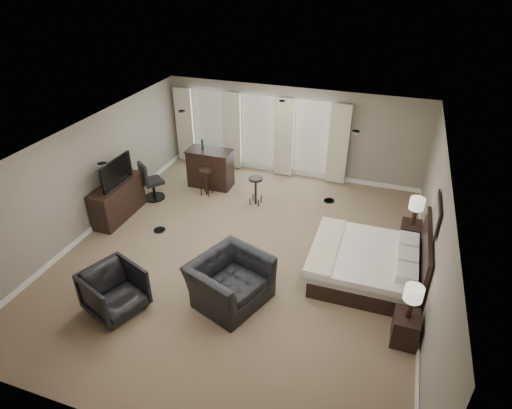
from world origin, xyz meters
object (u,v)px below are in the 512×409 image
(nightstand_near, at_px, (405,328))
(bar_stool_left, at_px, (206,182))
(dresser, at_px, (118,200))
(desk_chair, at_px, (152,180))
(lamp_far, at_px, (415,212))
(bar_counter, at_px, (210,168))
(nightstand_far, at_px, (410,235))
(armchair_near, at_px, (230,275))
(lamp_near, at_px, (412,302))
(armchair_far, at_px, (114,289))
(tv, at_px, (114,181))
(bar_stool_right, at_px, (256,191))
(bed, at_px, (364,251))

(nightstand_near, bearing_deg, bar_stool_left, 145.94)
(dresser, height_order, desk_chair, desk_chair)
(lamp_far, xyz_separation_m, bar_stool_left, (-5.32, 0.70, -0.53))
(lamp_far, relative_size, dresser, 0.41)
(nightstand_near, height_order, bar_counter, bar_counter)
(nightstand_far, bearing_deg, desk_chair, 179.54)
(nightstand_far, relative_size, armchair_near, 0.42)
(lamp_near, bearing_deg, dresser, 164.87)
(bar_stool_left, bearing_deg, nightstand_far, -7.48)
(dresser, distance_m, bar_counter, 2.71)
(armchair_far, distance_m, desk_chair, 4.18)
(lamp_near, xyz_separation_m, tv, (-6.92, 1.87, 0.13))
(dresser, xyz_separation_m, tv, (0.00, 0.00, 0.54))
(desk_chair, bearing_deg, nightstand_near, -167.17)
(tv, bearing_deg, nightstand_far, -81.54)
(dresser, relative_size, bar_stool_left, 2.13)
(bar_stool_right, bearing_deg, nightstand_near, -42.44)
(bar_stool_left, xyz_separation_m, desk_chair, (-1.25, -0.65, 0.16))
(lamp_far, bearing_deg, desk_chair, 179.54)
(lamp_far, bearing_deg, armchair_near, -137.50)
(armchair_far, bearing_deg, bed, -38.85)
(armchair_near, height_order, bar_stool_right, armchair_near)
(dresser, relative_size, armchair_near, 1.17)
(armchair_near, relative_size, desk_chair, 1.27)
(armchair_near, relative_size, bar_stool_left, 1.82)
(lamp_far, bearing_deg, bed, -121.54)
(bar_stool_right, bearing_deg, lamp_near, -42.44)
(bed, relative_size, desk_chair, 1.94)
(armchair_far, height_order, desk_chair, desk_chair)
(nightstand_far, xyz_separation_m, desk_chair, (-6.57, 0.05, 0.25))
(lamp_far, distance_m, armchair_far, 6.38)
(lamp_near, height_order, bar_counter, lamp_near)
(armchair_far, distance_m, bar_stool_left, 4.55)
(lamp_near, relative_size, armchair_near, 0.46)
(bar_stool_left, bearing_deg, desk_chair, -152.73)
(bed, relative_size, lamp_far, 3.21)
(nightstand_far, xyz_separation_m, tv, (-6.92, -1.03, 0.72))
(nightstand_near, relative_size, armchair_far, 0.58)
(nightstand_far, xyz_separation_m, lamp_far, (0.00, 0.00, 0.62))
(armchair_far, relative_size, bar_stool_right, 1.25)
(bar_stool_right, bearing_deg, armchair_far, -104.80)
(bed, distance_m, bar_counter, 5.26)
(armchair_far, relative_size, bar_stool_left, 1.29)
(lamp_near, xyz_separation_m, armchair_far, (-5.08, -0.94, -0.39))
(lamp_near, height_order, tv, lamp_near)
(nightstand_near, height_order, desk_chair, desk_chair)
(bed, bearing_deg, bar_stool_right, 144.92)
(armchair_near, bearing_deg, armchair_far, 137.26)
(bar_counter, bearing_deg, desk_chair, -134.47)
(lamp_far, relative_size, tv, 0.58)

